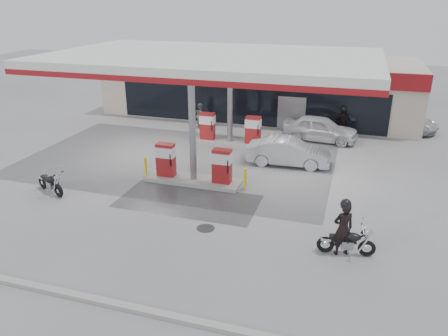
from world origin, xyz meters
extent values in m
plane|color=gray|center=(0.00, 0.00, 0.00)|extent=(90.00, 90.00, 0.00)
cube|color=#4C4C4F|center=(0.50, 0.00, 0.00)|extent=(6.00, 3.00, 0.00)
cylinder|color=#38383A|center=(2.00, -2.00, 0.00)|extent=(0.70, 0.70, 0.01)
cube|color=gray|center=(0.00, -7.00, 0.07)|extent=(28.00, 0.25, 0.15)
cube|color=beige|center=(0.00, 16.00, 2.00)|extent=(22.00, 8.00, 4.00)
cube|color=black|center=(0.00, 11.97, 1.40)|extent=(18.00, 0.10, 2.60)
cube|color=maroon|center=(0.00, 11.90, 3.50)|extent=(22.00, 0.25, 1.00)
cube|color=navy|center=(7.00, 11.85, 3.50)|extent=(3.50, 0.12, 0.80)
cube|color=gray|center=(3.00, 11.93, 1.10)|extent=(1.80, 0.14, 2.20)
cube|color=silver|center=(0.00, 5.00, 5.30)|extent=(16.00, 10.00, 0.60)
cube|color=maroon|center=(0.00, 0.05, 5.12)|extent=(16.00, 0.12, 0.24)
cube|color=maroon|center=(0.00, 9.95, 5.12)|extent=(16.00, 0.12, 0.24)
cylinder|color=gray|center=(0.00, 2.00, 2.59)|extent=(0.32, 0.32, 5.00)
cylinder|color=gray|center=(0.00, 8.00, 2.59)|extent=(0.32, 0.32, 5.00)
cube|color=#9E9E99|center=(0.00, 2.00, 0.09)|extent=(4.50, 1.30, 0.18)
cube|color=maroon|center=(-1.40, 2.00, 0.98)|extent=(0.85, 0.48, 1.60)
cube|color=maroon|center=(1.40, 2.00, 0.98)|extent=(0.85, 0.48, 1.60)
cube|color=silver|center=(-1.40, 2.00, 1.38)|extent=(0.88, 0.52, 0.50)
cube|color=silver|center=(1.40, 2.00, 1.38)|extent=(0.88, 0.52, 0.50)
cylinder|color=yellow|center=(-2.50, 2.00, 0.54)|extent=(0.14, 0.14, 0.90)
cylinder|color=yellow|center=(2.50, 2.00, 0.54)|extent=(0.14, 0.14, 0.90)
cube|color=#9E9E99|center=(0.00, 8.00, 0.09)|extent=(4.50, 1.30, 0.18)
cube|color=maroon|center=(-1.40, 8.00, 0.98)|extent=(0.85, 0.48, 1.60)
cube|color=maroon|center=(1.40, 8.00, 0.98)|extent=(0.85, 0.48, 1.60)
cube|color=silver|center=(-1.40, 8.00, 1.38)|extent=(0.88, 0.52, 0.50)
cube|color=silver|center=(1.40, 8.00, 1.38)|extent=(0.88, 0.52, 0.50)
cylinder|color=yellow|center=(-2.50, 8.00, 0.54)|extent=(0.14, 0.14, 0.90)
cylinder|color=yellow|center=(2.50, 8.00, 0.54)|extent=(0.14, 0.14, 0.90)
torus|color=black|center=(7.84, -2.17, 0.30)|extent=(0.61, 0.21, 0.60)
torus|color=black|center=(6.48, -2.33, 0.30)|extent=(0.61, 0.21, 0.60)
cube|color=gray|center=(7.20, -2.24, 0.38)|extent=(0.42, 0.28, 0.30)
cube|color=black|center=(7.05, -2.26, 0.48)|extent=(0.90, 0.20, 0.08)
ellipsoid|color=black|center=(7.35, -2.23, 0.70)|extent=(0.59, 0.38, 0.28)
cube|color=black|center=(6.86, -2.28, 0.64)|extent=(0.57, 0.30, 0.10)
cylinder|color=silver|center=(7.65, -2.19, 0.99)|extent=(0.12, 0.75, 0.04)
sphere|color=silver|center=(7.76, -2.18, 0.88)|extent=(0.18, 0.18, 0.18)
cylinder|color=silver|center=(6.69, -2.16, 0.28)|extent=(0.90, 0.18, 0.08)
imported|color=black|center=(7.00, -2.27, 0.97)|extent=(0.84, 0.73, 1.94)
torus|color=black|center=(-5.05, -1.29, 0.31)|extent=(0.62, 0.38, 0.61)
torus|color=black|center=(-6.33, -0.71, 0.31)|extent=(0.62, 0.38, 0.61)
cube|color=gray|center=(-5.65, -1.02, 0.39)|extent=(0.47, 0.39, 0.31)
cube|color=black|center=(-5.79, -0.96, 0.49)|extent=(0.88, 0.47, 0.08)
ellipsoid|color=black|center=(-5.51, -1.08, 0.71)|extent=(0.66, 0.53, 0.29)
cube|color=black|center=(-5.98, -0.87, 0.65)|extent=(0.61, 0.45, 0.10)
cylinder|color=silver|center=(-5.24, -1.21, 1.02)|extent=(0.35, 0.72, 0.04)
sphere|color=silver|center=(-5.12, -1.26, 0.90)|extent=(0.18, 0.18, 0.18)
cylinder|color=silver|center=(-6.06, -0.68, 0.29)|extent=(0.87, 0.45, 0.08)
imported|color=silver|center=(5.03, 10.20, 0.76)|extent=(4.61, 2.22, 1.52)
imported|color=#525257|center=(-2.87, 10.80, 0.81)|extent=(0.87, 0.97, 1.63)
imported|color=#AFB2B7|center=(3.88, 5.60, 0.70)|extent=(4.34, 1.70, 1.41)
imported|color=black|center=(-6.63, 14.00, 0.56)|extent=(4.06, 2.30, 1.11)
imported|color=#A8ABB0|center=(10.00, 14.00, 0.60)|extent=(4.74, 3.55, 1.20)
imported|color=black|center=(6.25, 11.80, 0.86)|extent=(1.08, 0.63, 1.72)
camera|label=1|loc=(6.99, -15.71, 8.27)|focal=35.00mm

